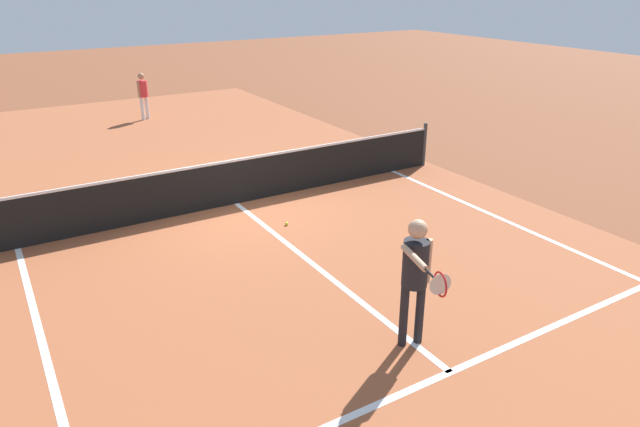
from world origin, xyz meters
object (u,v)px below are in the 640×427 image
at_px(tennis_ball_near_net, 287,224).
at_px(net, 235,181).
at_px(player_far, 143,92).
at_px(player_near, 416,270).

bearing_deg(tennis_ball_near_net, net, 103.66).
bearing_deg(player_far, net, -93.19).
xyz_separation_m(net, player_near, (-0.05, -5.71, 0.59)).
bearing_deg(player_near, player_far, 87.90).
distance_m(net, player_near, 5.74).
xyz_separation_m(net, player_far, (0.48, 8.55, 0.42)).
bearing_deg(net, player_far, 86.81).
relative_size(net, player_far, 6.79).
bearing_deg(player_far, tennis_ball_near_net, -90.59).
distance_m(net, player_far, 8.57).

